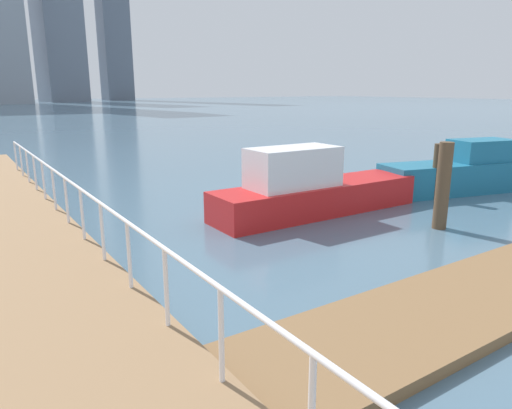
% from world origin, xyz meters
% --- Properties ---
extents(ground_plane, '(300.00, 300.00, 0.00)m').
position_xyz_m(ground_plane, '(0.00, 20.00, 0.00)').
color(ground_plane, slate).
extents(floating_dock, '(10.58, 2.00, 0.18)m').
position_xyz_m(floating_dock, '(1.79, 9.38, 0.09)').
color(floating_dock, olive).
rests_on(floating_dock, ground_plane).
extents(boardwalk_railing, '(0.06, 28.52, 1.08)m').
position_xyz_m(boardwalk_railing, '(-3.15, 10.74, 1.22)').
color(boardwalk_railing, white).
rests_on(boardwalk_railing, boardwalk).
extents(dock_piling_3, '(0.34, 0.34, 2.14)m').
position_xyz_m(dock_piling_3, '(4.71, 12.30, 1.07)').
color(dock_piling_3, brown).
rests_on(dock_piling_3, ground_plane).
extents(dock_piling_4, '(0.32, 0.32, 1.74)m').
position_xyz_m(dock_piling_4, '(7.35, 14.32, 0.87)').
color(dock_piling_4, '#473826').
rests_on(dock_piling_4, ground_plane).
extents(moored_boat_1, '(6.29, 1.56, 1.88)m').
position_xyz_m(moored_boat_1, '(2.94, 15.15, 0.68)').
color(moored_boat_1, red).
rests_on(moored_boat_1, ground_plane).
extents(moored_boat_3, '(5.52, 2.72, 1.73)m').
position_xyz_m(moored_boat_3, '(8.98, 14.57, 0.66)').
color(moored_boat_3, '#1E6B8C').
rests_on(moored_boat_3, ground_plane).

